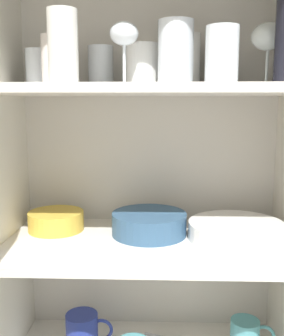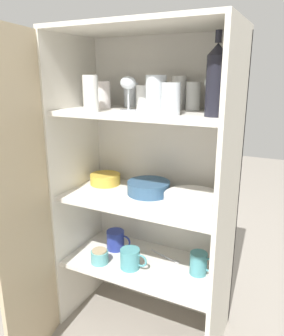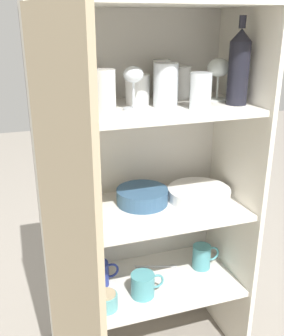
{
  "view_description": "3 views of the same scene",
  "coord_description": "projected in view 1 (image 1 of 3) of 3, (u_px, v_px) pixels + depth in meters",
  "views": [
    {
      "loc": [
        0.02,
        -0.76,
        1.0
      ],
      "look_at": [
        -0.02,
        0.22,
        0.84
      ],
      "focal_mm": 42.0,
      "sensor_mm": 36.0,
      "label": 1
    },
    {
      "loc": [
        0.61,
        -1.04,
        1.19
      ],
      "look_at": [
        -0.01,
        0.19,
        0.8
      ],
      "focal_mm": 35.0,
      "sensor_mm": 36.0,
      "label": 2
    },
    {
      "loc": [
        -0.42,
        -1.05,
        1.32
      ],
      "look_at": [
        -0.01,
        0.22,
        0.81
      ],
      "focal_mm": 42.0,
      "sensor_mm": 36.0,
      "label": 3
    }
  ],
  "objects": [
    {
      "name": "cupboard_back_panel",
      "position": [
        150.0,
        214.0,
        1.17
      ],
      "size": [
        0.75,
        0.02,
        1.36
      ],
      "primitive_type": "cube",
      "color": "silver",
      "rests_on": "ground_plane"
    },
    {
      "name": "wine_glass_1",
      "position": [
        268.0,
        40.0,
        0.93
      ],
      "size": [
        0.08,
        0.08,
        0.15
      ],
      "color": "white",
      "rests_on": "shelf_board_upper"
    },
    {
      "name": "shelf_board_middle",
      "position": [
        149.0,
        244.0,
        0.99
      ],
      "size": [
        0.72,
        0.37,
        0.02
      ],
      "primitive_type": "cube",
      "color": "silver"
    },
    {
      "name": "tumbler_glass_8",
      "position": [
        143.0,
        66.0,
        0.96
      ],
      "size": [
        0.08,
        0.08,
        0.1
      ],
      "color": "white",
      "rests_on": "shelf_board_upper"
    },
    {
      "name": "mixing_bowl_large",
      "position": [
        149.0,
        223.0,
        1.03
      ],
      "size": [
        0.2,
        0.2,
        0.06
      ],
      "color": "#33567A",
      "rests_on": "shelf_board_middle"
    },
    {
      "name": "tumbler_glass_0",
      "position": [
        222.0,
        55.0,
        0.82
      ],
      "size": [
        0.07,
        0.07,
        0.12
      ],
      "color": "white",
      "rests_on": "shelf_board_upper"
    },
    {
      "name": "shelf_board_upper",
      "position": [
        149.0,
        90.0,
        0.93
      ],
      "size": [
        0.72,
        0.37,
        0.02
      ],
      "primitive_type": "cube",
      "color": "silver"
    },
    {
      "name": "tumbler_glass_6",
      "position": [
        58.0,
        61.0,
        0.93
      ],
      "size": [
        0.08,
        0.08,
        0.12
      ],
      "color": "silver",
      "rests_on": "shelf_board_upper"
    },
    {
      "name": "serving_bowl_small",
      "position": [
        56.0,
        220.0,
        1.06
      ],
      "size": [
        0.15,
        0.15,
        0.05
      ],
      "color": "gold",
      "rests_on": "shelf_board_middle"
    },
    {
      "name": "tumbler_glass_5",
      "position": [
        218.0,
        65.0,
        1.01
      ],
      "size": [
        0.06,
        0.06,
        0.12
      ],
      "color": "white",
      "rests_on": "shelf_board_upper"
    },
    {
      "name": "coffee_mug_primary",
      "position": [
        83.0,
        331.0,
        1.08
      ],
      "size": [
        0.13,
        0.09,
        0.1
      ],
      "color": "#283893",
      "rests_on": "shelf_board_lower"
    },
    {
      "name": "tumbler_glass_3",
      "position": [
        63.0,
        47.0,
        0.79
      ],
      "size": [
        0.06,
        0.06,
        0.14
      ],
      "color": "white",
      "rests_on": "shelf_board_upper"
    },
    {
      "name": "tumbler_glass_7",
      "position": [
        176.0,
        53.0,
        0.89
      ],
      "size": [
        0.08,
        0.08,
        0.14
      ],
      "color": "white",
      "rests_on": "shelf_board_upper"
    },
    {
      "name": "tumbler_glass_1",
      "position": [
        101.0,
        67.0,
        1.05
      ],
      "size": [
        0.07,
        0.07,
        0.11
      ],
      "color": "white",
      "rests_on": "shelf_board_upper"
    },
    {
      "name": "tumbler_glass_2",
      "position": [
        40.0,
        69.0,
        1.01
      ],
      "size": [
        0.07,
        0.07,
        0.1
      ],
      "color": "white",
      "rests_on": "shelf_board_upper"
    },
    {
      "name": "cupboard_side_left",
      "position": [
        4.0,
        233.0,
        1.0
      ],
      "size": [
        0.02,
        0.4,
        1.36
      ],
      "primitive_type": "cube",
      "color": "silver",
      "rests_on": "ground_plane"
    },
    {
      "name": "plate_stack_white",
      "position": [
        237.0,
        231.0,
        0.99
      ],
      "size": [
        0.24,
        0.24,
        0.04
      ],
      "color": "white",
      "rests_on": "shelf_board_middle"
    },
    {
      "name": "tumbler_glass_4",
      "position": [
        188.0,
        61.0,
        1.04
      ],
      "size": [
        0.06,
        0.06,
        0.14
      ],
      "color": "white",
      "rests_on": "shelf_board_upper"
    },
    {
      "name": "wine_glass_0",
      "position": [
        124.0,
        40.0,
        0.88
      ],
      "size": [
        0.07,
        0.07,
        0.14
      ],
      "color": "white",
      "rests_on": "shelf_board_upper"
    }
  ]
}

